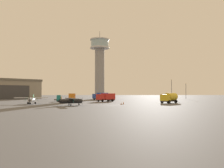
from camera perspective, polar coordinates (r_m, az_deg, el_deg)
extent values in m
plane|color=#545456|center=(56.39, 0.56, -5.38)|extent=(400.00, 400.00, 0.00)
cylinder|color=gray|center=(112.97, -3.13, 2.64)|extent=(4.68, 4.68, 25.07)
cylinder|color=silver|center=(114.74, -3.12, 9.04)|extent=(9.52, 9.52, 0.60)
cylinder|color=#99B7C6|center=(115.16, -3.12, 10.06)|extent=(8.76, 8.76, 3.58)
cylinder|color=silver|center=(115.61, -3.12, 11.05)|extent=(9.52, 9.52, 0.50)
cylinder|color=#38383D|center=(116.14, -3.11, 12.13)|extent=(0.16, 0.16, 4.00)
cube|color=gray|center=(123.54, -25.44, -1.39)|extent=(35.56, 35.01, 8.61)
cube|color=#625C52|center=(123.68, -25.40, 0.84)|extent=(36.40, 35.85, 1.00)
cube|color=#38383A|center=(113.29, -23.68, -1.92)|extent=(11.75, 10.48, 6.45)
cylinder|color=#B7BABF|center=(66.48, -19.58, -3.83)|extent=(1.74, 5.60, 1.09)
cone|color=#38383D|center=(63.57, -20.06, -3.91)|extent=(0.85, 0.88, 0.77)
cube|color=#38383D|center=(63.57, -20.06, -3.91)|extent=(0.09, 0.06, 1.68)
cube|color=#B7BABF|center=(66.20, -19.61, -3.29)|extent=(8.92, 2.36, 0.18)
cylinder|color=#287A42|center=(66.48, -20.82, -3.58)|extent=(0.87, 0.17, 1.20)
cylinder|color=#287A42|center=(65.97, -18.41, -3.62)|extent=(0.87, 0.17, 1.20)
cube|color=#99B7C6|center=(65.43, -19.74, -3.60)|extent=(0.98, 1.07, 0.62)
cone|color=#B7BABF|center=(69.40, -19.14, -3.69)|extent=(0.96, 1.32, 0.82)
cube|color=#287A42|center=(69.38, -19.13, -3.10)|extent=(0.22, 0.98, 1.50)
cube|color=#B7BABF|center=(69.39, -19.14, -3.58)|extent=(2.72, 1.10, 0.09)
cylinder|color=black|center=(64.43, -19.93, -4.61)|extent=(0.54, 0.21, 0.53)
cylinder|color=black|center=(66.87, -20.38, -4.51)|extent=(0.54, 0.21, 0.53)
cylinder|color=black|center=(66.52, -18.73, -4.54)|extent=(0.54, 0.21, 0.53)
cylinder|color=black|center=(56.19, -10.35, -4.28)|extent=(5.42, 2.99, 1.07)
cone|color=#38383D|center=(56.95, -7.50, -4.27)|extent=(1.00, 0.99, 0.75)
cube|color=#38383D|center=(56.95, -7.50, -4.27)|extent=(0.08, 0.10, 1.65)
cube|color=black|center=(56.23, -10.09, -3.64)|extent=(4.40, 8.53, 0.17)
cylinder|color=teal|center=(54.90, -9.74, -4.06)|extent=(0.38, 0.82, 1.18)
cylinder|color=teal|center=(57.58, -10.43, -3.96)|extent=(0.38, 0.82, 1.18)
cube|color=#99B7C6|center=(56.43, -9.32, -3.98)|extent=(1.20, 1.15, 0.61)
cone|color=black|center=(55.56, -13.28, -4.19)|extent=(1.42, 1.20, 0.81)
cube|color=teal|center=(55.54, -13.27, -3.48)|extent=(0.92, 0.45, 1.47)
cube|color=black|center=(55.56, -13.27, -4.06)|extent=(1.68, 2.70, 0.09)
cylinder|color=black|center=(56.75, -8.31, -5.08)|extent=(0.32, 0.54, 0.52)
cylinder|color=black|center=(55.26, -10.30, -5.15)|extent=(0.32, 0.54, 0.52)
cylinder|color=black|center=(57.11, -10.75, -5.04)|extent=(0.32, 0.54, 0.52)
cube|color=#38383D|center=(97.17, -2.95, -3.63)|extent=(6.55, 5.46, 0.24)
cube|color=#2847A8|center=(95.74, -4.14, -3.03)|extent=(2.86, 2.94, 1.81)
cube|color=#99B7C6|center=(95.24, -4.58, -2.82)|extent=(1.19, 1.59, 0.91)
cube|color=#2847A8|center=(97.79, -2.42, -2.88)|extent=(5.03, 4.52, 2.27)
cylinder|color=black|center=(94.98, -3.76, -3.73)|extent=(0.81, 0.97, 1.00)
cylinder|color=black|center=(96.64, -4.45, -3.70)|extent=(0.81, 0.97, 1.00)
cylinder|color=black|center=(97.57, -1.63, -3.69)|extent=(0.81, 0.97, 1.00)
cylinder|color=black|center=(99.19, -2.33, -3.67)|extent=(0.81, 0.97, 1.00)
cube|color=#38383D|center=(78.66, -1.58, -3.99)|extent=(6.45, 5.61, 0.24)
cube|color=red|center=(77.20, -2.96, -3.25)|extent=(3.01, 3.15, 1.86)
cube|color=#99B7C6|center=(76.68, -3.47, -2.98)|extent=(1.39, 1.78, 0.93)
cube|color=red|center=(79.30, -0.98, -3.14)|extent=(5.06, 4.72, 2.09)
cylinder|color=black|center=(76.35, -2.40, -4.14)|extent=(0.83, 0.96, 1.00)
cylinder|color=black|center=(78.19, -3.43, -4.09)|extent=(0.83, 0.96, 1.00)
cylinder|color=black|center=(79.01, 0.06, -4.07)|extent=(0.83, 0.96, 1.00)
cylinder|color=black|center=(80.79, -1.00, -4.03)|extent=(0.83, 0.96, 1.00)
cube|color=#38383D|center=(69.43, 14.19, -4.19)|extent=(5.74, 5.27, 0.24)
cube|color=gold|center=(67.65, 13.20, -3.36)|extent=(2.85, 2.95, 1.85)
cube|color=#99B7C6|center=(67.02, 12.83, -3.06)|extent=(1.42, 1.67, 0.93)
cylinder|color=gold|center=(70.20, 14.61, -3.12)|extent=(4.47, 4.27, 2.30)
cylinder|color=black|center=(67.12, 14.03, -4.36)|extent=(0.85, 0.94, 1.00)
cylinder|color=black|center=(68.37, 12.46, -4.33)|extent=(0.85, 0.94, 1.00)
cylinder|color=black|center=(70.31, 15.74, -4.24)|extent=(0.85, 0.94, 1.00)
cylinder|color=black|center=(71.51, 14.21, -4.22)|extent=(0.85, 0.94, 1.00)
cube|color=#38383D|center=(79.67, -11.77, -3.93)|extent=(6.97, 2.38, 0.24)
cube|color=orange|center=(79.13, -10.01, -3.11)|extent=(2.07, 2.56, 2.08)
cube|color=#99B7C6|center=(78.95, -9.37, -2.81)|extent=(0.21, 2.08, 1.04)
cube|color=brown|center=(79.92, -12.54, -3.77)|extent=(4.78, 2.73, 0.16)
cube|color=#997547|center=(80.02, -12.86, -3.39)|extent=(1.05, 1.05, 0.90)
cylinder|color=black|center=(80.25, -9.91, -4.01)|extent=(0.34, 1.02, 1.00)
cylinder|color=black|center=(78.10, -10.23, -4.06)|extent=(0.34, 1.02, 1.00)
cylinder|color=black|center=(81.23, -13.01, -3.97)|extent=(0.34, 1.02, 1.00)
cylinder|color=black|center=(79.10, -13.40, -4.01)|extent=(0.34, 1.02, 1.00)
cube|color=#B7BABF|center=(87.86, -0.07, -3.81)|extent=(2.32, 4.77, 0.55)
cube|color=#99B7C6|center=(87.62, -0.08, -3.47)|extent=(1.90, 2.74, 0.50)
cylinder|color=black|center=(89.45, -0.51, -3.96)|extent=(0.66, 0.25, 0.64)
cylinder|color=black|center=(89.32, 0.53, -3.96)|extent=(0.66, 0.25, 0.64)
cylinder|color=black|center=(86.43, -0.69, -4.02)|extent=(0.66, 0.25, 0.64)
cylinder|color=black|center=(86.30, 0.39, -4.02)|extent=(0.66, 0.25, 0.64)
cylinder|color=#38383D|center=(114.78, 18.09, -1.80)|extent=(0.18, 0.18, 7.21)
sphere|color=#F9E5B2|center=(114.85, 18.07, 0.11)|extent=(0.44, 0.44, 0.44)
cylinder|color=#38383D|center=(106.49, 14.73, -1.43)|extent=(0.18, 0.18, 8.67)
sphere|color=#F9E5B2|center=(106.63, 14.71, 1.02)|extent=(0.44, 0.44, 0.44)
cube|color=black|center=(59.68, 2.32, -5.18)|extent=(0.36, 0.36, 0.04)
cone|color=orange|center=(59.66, 2.32, -4.90)|extent=(0.30, 0.30, 0.54)
cylinder|color=white|center=(59.66, 2.32, -4.87)|extent=(0.21, 0.21, 0.08)
cube|color=black|center=(61.53, 2.86, -5.08)|extent=(0.36, 0.36, 0.04)
cone|color=orange|center=(61.52, 2.86, -4.75)|extent=(0.30, 0.30, 0.68)
cylinder|color=white|center=(61.51, 2.86, -4.72)|extent=(0.21, 0.21, 0.08)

